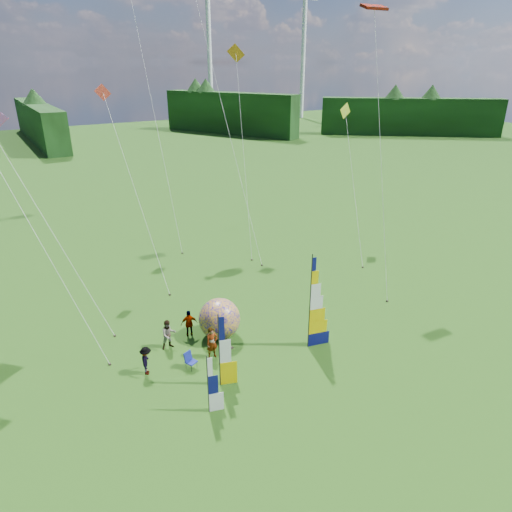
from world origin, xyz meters
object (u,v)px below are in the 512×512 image
side_banner_far (208,386)px  spectator_b (169,334)px  spectator_d (189,323)px  side_banner_left (219,352)px  spectator_a (212,343)px  camp_chair (191,361)px  kite_whale (225,109)px  feather_banner_main (310,304)px  spectator_c (146,361)px  bol_inflatable (219,319)px

side_banner_far → spectator_b: (0.37, 5.73, -0.61)m
spectator_b → spectator_d: 1.55m
side_banner_left → spectator_d: bearing=102.4°
spectator_a → camp_chair: size_ratio=1.92×
side_banner_far → spectator_a: bearing=77.1°
spectator_b → kite_whale: 19.79m
side_banner_left → spectator_b: (-0.93, 4.33, -1.07)m
feather_banner_main → spectator_c: 8.97m
bol_inflatable → camp_chair: (-2.64, -1.89, -0.72)m
kite_whale → bol_inflatable: bearing=-101.3°
spectator_a → side_banner_left: bearing=-109.6°
bol_inflatable → kite_whale: 18.55m
side_banner_left → spectator_a: side_banner_left is taller
bol_inflatable → spectator_b: bearing=170.6°
spectator_d → camp_chair: spectator_d is taller
side_banner_left → spectator_d: (0.52, 4.84, -1.11)m
spectator_c → camp_chair: size_ratio=1.65×
side_banner_left → side_banner_far: bearing=-114.3°
side_banner_left → spectator_d: side_banner_left is taller
side_banner_far → camp_chair: 3.56m
spectator_a → spectator_b: 2.62m
spectator_b → camp_chair: size_ratio=1.84×
spectator_d → camp_chair: bearing=85.6°
side_banner_far → bol_inflatable: (3.27, 5.25, -0.28)m
side_banner_far → spectator_a: 4.25m
camp_chair → bol_inflatable: bearing=13.0°
spectator_d → camp_chair: (-1.19, -2.88, -0.35)m
bol_inflatable → spectator_c: (-4.72, -1.08, -0.42)m
camp_chair → spectator_b: bearing=73.8°
spectator_a → spectator_c: (-3.46, 0.47, -0.13)m
side_banner_far → spectator_d: size_ratio=1.80×
bol_inflatable → spectator_d: size_ratio=1.46×
side_banner_far → spectator_d: 6.54m
bol_inflatable → camp_chair: bol_inflatable is taller
feather_banner_main → spectator_a: (-4.97, 1.92, -1.81)m
side_banner_far → camp_chair: bearing=95.0°
side_banner_far → bol_inflatable: 6.19m
side_banner_far → spectator_b: size_ratio=1.71×
camp_chair → spectator_c: bearing=136.2°
spectator_a → kite_whale: (9.12, 15.07, 10.27)m
feather_banner_main → bol_inflatable: 5.30m
spectator_a → feather_banner_main: bearing=-23.6°
side_banner_left → camp_chair: (-0.67, 1.95, -1.46)m
side_banner_far → kite_whale: 23.88m
side_banner_far → spectator_a: (2.01, 3.70, -0.57)m
feather_banner_main → bol_inflatable: feather_banner_main is taller
side_banner_left → spectator_a: bearing=91.4°
bol_inflatable → spectator_c: size_ratio=1.54×
spectator_b → spectator_d: bearing=23.0°
side_banner_left → kite_whale: 21.98m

